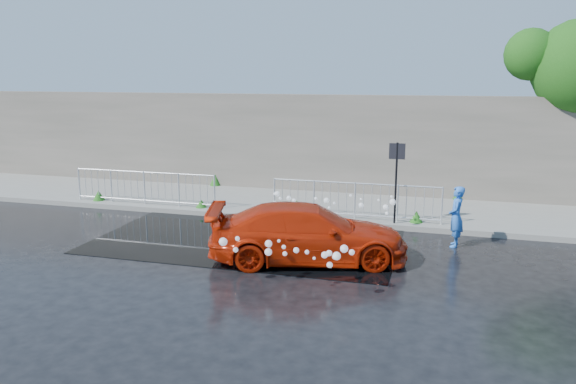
# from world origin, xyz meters

# --- Properties ---
(ground) EXTENTS (90.00, 90.00, 0.00)m
(ground) POSITION_xyz_m (0.00, 0.00, 0.00)
(ground) COLOR black
(ground) RESTS_ON ground
(pavement) EXTENTS (30.00, 4.00, 0.15)m
(pavement) POSITION_xyz_m (0.00, 5.00, 0.07)
(pavement) COLOR slate
(pavement) RESTS_ON ground
(curb) EXTENTS (30.00, 0.25, 0.16)m
(curb) POSITION_xyz_m (0.00, 3.00, 0.08)
(curb) COLOR slate
(curb) RESTS_ON ground
(retaining_wall) EXTENTS (30.00, 0.60, 3.50)m
(retaining_wall) POSITION_xyz_m (0.00, 7.20, 1.90)
(retaining_wall) COLOR #58544A
(retaining_wall) RESTS_ON pavement
(puddle) EXTENTS (8.00, 5.00, 0.01)m
(puddle) POSITION_xyz_m (0.50, 1.00, 0.01)
(puddle) COLOR black
(puddle) RESTS_ON ground
(sign_post) EXTENTS (0.45, 0.06, 2.50)m
(sign_post) POSITION_xyz_m (4.20, 3.10, 1.72)
(sign_post) COLOR black
(sign_post) RESTS_ON ground
(railing_left) EXTENTS (5.05, 0.05, 1.10)m
(railing_left) POSITION_xyz_m (-4.00, 3.35, 0.74)
(railing_left) COLOR silver
(railing_left) RESTS_ON pavement
(railing_right) EXTENTS (5.05, 0.05, 1.10)m
(railing_right) POSITION_xyz_m (3.00, 3.35, 0.74)
(railing_right) COLOR silver
(railing_right) RESTS_ON pavement
(weeds) EXTENTS (12.17, 3.93, 0.44)m
(weeds) POSITION_xyz_m (-0.26, 4.56, 0.34)
(weeds) COLOR #154B14
(weeds) RESTS_ON pavement
(water_spray) EXTENTS (3.57, 5.35, 0.90)m
(water_spray) POSITION_xyz_m (2.43, 0.16, 0.71)
(water_spray) COLOR white
(water_spray) RESTS_ON ground
(red_car) EXTENTS (5.03, 3.12, 1.36)m
(red_car) POSITION_xyz_m (2.48, -0.35, 0.68)
(red_car) COLOR #B21F07
(red_car) RESTS_ON ground
(person) EXTENTS (0.40, 0.59, 1.58)m
(person) POSITION_xyz_m (5.87, 1.80, 0.79)
(person) COLOR blue
(person) RESTS_ON ground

